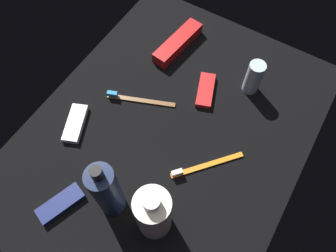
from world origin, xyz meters
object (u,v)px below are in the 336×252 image
(deodorant_stick, at_px, (254,78))
(snack_bar_white, at_px, (75,123))
(toothpaste_box_red, at_px, (178,43))
(toothbrush_orange, at_px, (203,166))
(snack_bar_red, at_px, (206,90))
(snack_bar_navy, at_px, (61,204))
(lotion_bottle, at_px, (107,191))
(bodywash_bottle, at_px, (153,214))
(toothbrush_brown, at_px, (137,99))

(deodorant_stick, xyz_separation_m, snack_bar_white, (-0.33, 0.32, -0.04))
(toothpaste_box_red, bearing_deg, toothbrush_orange, -133.06)
(deodorant_stick, height_order, snack_bar_red, deodorant_stick)
(snack_bar_red, bearing_deg, toothpaste_box_red, 35.53)
(snack_bar_navy, bearing_deg, snack_bar_red, 3.22)
(lotion_bottle, height_order, snack_bar_red, lotion_bottle)
(deodorant_stick, distance_m, toothbrush_orange, 0.26)
(bodywash_bottle, height_order, snack_bar_red, bodywash_bottle)
(snack_bar_white, bearing_deg, lotion_bottle, -143.13)
(snack_bar_red, bearing_deg, deodorant_stick, -73.57)
(snack_bar_navy, bearing_deg, toothbrush_brown, 21.84)
(toothbrush_brown, height_order, toothpaste_box_red, toothpaste_box_red)
(deodorant_stick, xyz_separation_m, toothbrush_brown, (-0.19, 0.23, -0.04))
(snack_bar_white, bearing_deg, snack_bar_red, -65.31)
(snack_bar_red, bearing_deg, bodywash_bottle, 170.51)
(toothbrush_orange, height_order, toothpaste_box_red, toothpaste_box_red)
(toothbrush_brown, distance_m, snack_bar_red, 0.18)
(toothbrush_brown, height_order, snack_bar_navy, toothbrush_brown)
(lotion_bottle, relative_size, toothpaste_box_red, 1.20)
(deodorant_stick, distance_m, snack_bar_navy, 0.55)
(snack_bar_red, xyz_separation_m, snack_bar_navy, (-0.43, 0.13, 0.00))
(bodywash_bottle, relative_size, toothpaste_box_red, 1.01)
(toothbrush_brown, height_order, snack_bar_white, toothbrush_brown)
(toothbrush_orange, bearing_deg, lotion_bottle, 144.87)
(toothbrush_orange, bearing_deg, deodorant_stick, 0.06)
(snack_bar_red, bearing_deg, toothbrush_orange, -173.64)
(bodywash_bottle, xyz_separation_m, deodorant_stick, (0.43, -0.03, -0.03))
(toothbrush_orange, distance_m, snack_bar_red, 0.21)
(bodywash_bottle, xyz_separation_m, snack_bar_white, (0.10, 0.30, -0.07))
(bodywash_bottle, xyz_separation_m, toothbrush_orange, (0.17, -0.03, -0.07))
(bodywash_bottle, bearing_deg, snack_bar_navy, 111.03)
(snack_bar_navy, bearing_deg, snack_bar_white, 49.75)
(toothbrush_brown, distance_m, toothpaste_box_red, 0.21)
(toothbrush_brown, xyz_separation_m, snack_bar_navy, (-0.31, -0.01, 0.00))
(toothbrush_orange, bearing_deg, snack_bar_navy, 137.19)
(toothbrush_brown, bearing_deg, deodorant_stick, -51.34)
(toothbrush_brown, bearing_deg, bodywash_bottle, -138.88)
(bodywash_bottle, xyz_separation_m, snack_bar_red, (0.36, 0.07, -0.07))
(lotion_bottle, distance_m, snack_bar_white, 0.24)
(toothbrush_orange, xyz_separation_m, snack_bar_navy, (-0.24, 0.22, 0.00))
(deodorant_stick, distance_m, snack_bar_red, 0.13)
(toothbrush_brown, bearing_deg, snack_bar_navy, -178.05)
(lotion_bottle, xyz_separation_m, snack_bar_red, (0.37, -0.03, -0.09))
(deodorant_stick, xyz_separation_m, snack_bar_red, (-0.07, 0.09, -0.04))
(bodywash_bottle, bearing_deg, toothpaste_box_red, 25.01)
(bodywash_bottle, bearing_deg, toothbrush_orange, -9.18)
(lotion_bottle, xyz_separation_m, toothbrush_orange, (0.18, -0.13, -0.09))
(toothpaste_box_red, xyz_separation_m, snack_bar_white, (-0.35, 0.09, -0.01))
(toothpaste_box_red, bearing_deg, lotion_bottle, -159.46)
(toothbrush_orange, xyz_separation_m, toothbrush_brown, (0.07, 0.23, 0.00))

